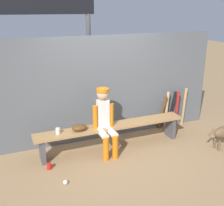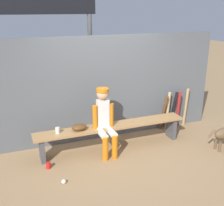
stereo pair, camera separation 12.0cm
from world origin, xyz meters
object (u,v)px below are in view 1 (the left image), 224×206
at_px(cup_on_ground, 49,166).
at_px(baseball_glove, 79,128).
at_px(player_seated, 105,119).
at_px(bat_aluminum_black, 172,109).
at_px(bat_wood_natural, 166,110).
at_px(cup_on_bench, 58,131).
at_px(scoreboard, 42,8).
at_px(bat_wood_dark, 162,112).
at_px(bat_aluminum_red, 177,109).
at_px(bat_wood_tan, 184,106).
at_px(dugout_bench, 112,130).
at_px(baseball, 65,182).

bearing_deg(cup_on_ground, baseball_glove, 24.89).
height_order(player_seated, baseball_glove, player_seated).
bearing_deg(player_seated, bat_aluminum_black, 17.10).
bearing_deg(bat_wood_natural, bat_aluminum_black, 8.23).
height_order(cup_on_bench, scoreboard, scoreboard).
relative_size(cup_on_ground, scoreboard, 0.03).
relative_size(bat_wood_dark, bat_aluminum_red, 0.97).
relative_size(bat_aluminum_black, bat_wood_tan, 0.97).
xyz_separation_m(bat_wood_dark, bat_wood_tan, (0.63, 0.07, 0.03)).
relative_size(player_seated, cup_on_ground, 11.29).
relative_size(bat_wood_dark, cup_on_bench, 7.62).
relative_size(dugout_bench, cup_on_ground, 27.10).
xyz_separation_m(bat_wood_natural, scoreboard, (-2.46, 0.77, 2.17)).
height_order(dugout_bench, bat_wood_natural, bat_wood_natural).
height_order(player_seated, bat_aluminum_black, player_seated).
bearing_deg(bat_wood_dark, baseball, -154.01).
bearing_deg(scoreboard, bat_aluminum_black, -16.00).
relative_size(dugout_bench, bat_wood_tan, 3.34).
bearing_deg(bat_wood_dark, cup_on_ground, -165.51).
bearing_deg(cup_on_ground, baseball, -74.11).
bearing_deg(baseball, player_seated, 37.20).
bearing_deg(dugout_bench, bat_wood_natural, 16.09).
bearing_deg(bat_aluminum_black, bat_wood_dark, -166.95).
bearing_deg(bat_aluminum_red, scoreboard, 163.12).
height_order(baseball, scoreboard, scoreboard).
xyz_separation_m(bat_wood_dark, bat_wood_natural, (0.13, 0.05, 0.02)).
xyz_separation_m(dugout_bench, bat_wood_natural, (1.51, 0.43, 0.05)).
bearing_deg(scoreboard, baseball, -95.04).
height_order(bat_wood_tan, baseball, bat_wood_tan).
bearing_deg(bat_aluminum_black, scoreboard, 164.00).
bearing_deg(cup_on_ground, player_seated, 9.58).
distance_m(dugout_bench, bat_wood_dark, 1.43).
height_order(bat_wood_natural, cup_on_bench, bat_wood_natural).
relative_size(bat_wood_natural, bat_aluminum_black, 1.00).
bearing_deg(baseball_glove, dugout_bench, 0.00).
relative_size(baseball, scoreboard, 0.02).
bearing_deg(player_seated, scoreboard, 120.23).
bearing_deg(bat_aluminum_black, baseball, -155.26).
xyz_separation_m(cup_on_ground, scoreboard, (0.33, 1.51, 2.55)).
xyz_separation_m(bat_wood_tan, cup_on_bench, (-3.04, -0.44, 0.09)).
relative_size(cup_on_ground, cup_on_bench, 1.00).
relative_size(bat_wood_dark, bat_aluminum_black, 0.97).
xyz_separation_m(dugout_bench, cup_on_ground, (-1.28, -0.30, -0.33)).
xyz_separation_m(bat_wood_dark, bat_aluminum_black, (0.29, 0.07, 0.02)).
xyz_separation_m(bat_wood_natural, bat_aluminum_black, (0.16, 0.02, -0.00)).
bearing_deg(cup_on_ground, scoreboard, 77.57).
bearing_deg(bat_wood_natural, bat_aluminum_red, -10.64).
bearing_deg(bat_wood_dark, bat_aluminum_black, 13.05).
xyz_separation_m(bat_wood_tan, scoreboard, (-2.95, 0.75, 2.16)).
bearing_deg(baseball, bat_wood_tan, 22.36).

